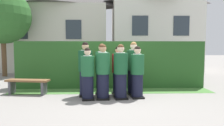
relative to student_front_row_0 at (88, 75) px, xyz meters
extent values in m
plane|color=gray|center=(0.72, 0.08, -0.72)|extent=(60.00, 60.00, 0.00)
cylinder|color=black|center=(0.00, 0.00, -0.37)|extent=(0.34, 0.34, 0.70)
cube|color=black|center=(0.00, 0.00, -0.70)|extent=(0.41, 0.48, 0.05)
cylinder|color=#1E5B33|center=(0.00, 0.00, 0.27)|extent=(0.40, 0.40, 0.58)
cylinder|color=white|center=(0.00, 0.00, 0.56)|extent=(0.25, 0.25, 0.03)
cube|color=#236038|center=(-0.03, 0.19, 0.38)|extent=(0.04, 0.02, 0.25)
sphere|color=beige|center=(0.00, 0.00, 0.68)|extent=(0.20, 0.20, 0.20)
sphere|color=black|center=(0.00, 0.00, 0.71)|extent=(0.18, 0.18, 0.18)
cylinder|color=black|center=(0.44, 0.06, -0.35)|extent=(0.36, 0.36, 0.75)
cube|color=black|center=(0.44, 0.06, -0.70)|extent=(0.38, 0.47, 0.05)
cylinder|color=#1E5B33|center=(0.44, 0.06, 0.34)|extent=(0.42, 0.42, 0.62)
cylinder|color=white|center=(0.44, 0.06, 0.65)|extent=(0.26, 0.26, 0.03)
cube|color=#236038|center=(0.44, 0.26, 0.46)|extent=(0.04, 0.01, 0.27)
sphere|color=tan|center=(0.44, 0.06, 0.77)|extent=(0.21, 0.21, 0.21)
sphere|color=#472D19|center=(0.44, 0.06, 0.81)|extent=(0.20, 0.20, 0.20)
cylinder|color=black|center=(0.97, 0.08, -0.35)|extent=(0.36, 0.36, 0.75)
cube|color=black|center=(0.97, 0.08, -0.70)|extent=(0.43, 0.51, 0.05)
cylinder|color=#19512D|center=(0.97, 0.08, 0.33)|extent=(0.42, 0.42, 0.62)
cylinder|color=white|center=(0.97, 0.08, 0.65)|extent=(0.26, 0.26, 0.03)
cube|color=#236038|center=(0.95, 0.28, 0.46)|extent=(0.04, 0.02, 0.27)
sphere|color=beige|center=(0.97, 0.08, 0.77)|extent=(0.21, 0.21, 0.21)
sphere|color=#472D19|center=(0.97, 0.08, 0.80)|extent=(0.19, 0.19, 0.19)
cylinder|color=black|center=(1.48, 0.17, -0.36)|extent=(0.35, 0.35, 0.72)
cube|color=black|center=(1.48, 0.17, -0.70)|extent=(0.41, 0.48, 0.05)
cylinder|color=#1E5B33|center=(1.48, 0.17, 0.30)|extent=(0.41, 0.41, 0.60)
cylinder|color=white|center=(1.48, 0.17, 0.60)|extent=(0.25, 0.25, 0.03)
cube|color=gold|center=(1.46, 0.36, 0.42)|extent=(0.04, 0.02, 0.26)
sphere|color=beige|center=(1.48, 0.17, 0.72)|extent=(0.20, 0.20, 0.20)
sphere|color=black|center=(1.48, 0.17, 0.75)|extent=(0.19, 0.19, 0.19)
cylinder|color=black|center=(-0.10, 0.47, -0.33)|extent=(0.37, 0.37, 0.78)
cube|color=black|center=(-0.10, 0.47, -0.70)|extent=(0.44, 0.52, 0.05)
cylinder|color=#144728|center=(-0.10, 0.47, 0.38)|extent=(0.44, 0.44, 0.65)
cylinder|color=white|center=(-0.10, 0.47, 0.71)|extent=(0.27, 0.27, 0.03)
cube|color=#236038|center=(-0.12, 0.68, 0.51)|extent=(0.04, 0.02, 0.28)
sphere|color=tan|center=(-0.10, 0.47, 0.84)|extent=(0.22, 0.22, 0.22)
sphere|color=black|center=(-0.10, 0.47, 0.88)|extent=(0.20, 0.20, 0.20)
cylinder|color=black|center=(0.41, 0.54, -0.35)|extent=(0.36, 0.36, 0.76)
cube|color=black|center=(0.41, 0.54, -0.70)|extent=(0.46, 0.53, 0.05)
cylinder|color=#1E5B33|center=(0.41, 0.54, 0.35)|extent=(0.43, 0.43, 0.63)
cylinder|color=white|center=(0.41, 0.54, 0.67)|extent=(0.27, 0.27, 0.03)
cube|color=gold|center=(0.38, 0.74, 0.47)|extent=(0.04, 0.02, 0.28)
sphere|color=tan|center=(0.41, 0.54, 0.79)|extent=(0.21, 0.21, 0.21)
sphere|color=#472D19|center=(0.41, 0.54, 0.83)|extent=(0.20, 0.20, 0.20)
cylinder|color=black|center=(0.94, 0.62, -0.37)|extent=(0.34, 0.34, 0.72)
cube|color=black|center=(0.94, 0.62, -0.70)|extent=(0.43, 0.50, 0.05)
cylinder|color=#AD191E|center=(0.94, 0.62, 0.29)|extent=(0.41, 0.41, 0.59)
cylinder|color=white|center=(0.94, 0.62, 0.59)|extent=(0.25, 0.25, 0.03)
cube|color=navy|center=(0.90, 0.81, 0.41)|extent=(0.04, 0.02, 0.26)
sphere|color=tan|center=(0.94, 0.62, 0.71)|extent=(0.20, 0.20, 0.20)
sphere|color=black|center=(0.94, 0.62, 0.74)|extent=(0.19, 0.19, 0.19)
cube|color=white|center=(0.89, 0.87, 0.20)|extent=(0.15, 0.03, 0.20)
cylinder|color=black|center=(1.44, 0.67, -0.33)|extent=(0.38, 0.38, 0.79)
cube|color=black|center=(1.44, 0.67, -0.70)|extent=(0.46, 0.54, 0.05)
cylinder|color=#19512D|center=(1.44, 0.67, 0.39)|extent=(0.45, 0.45, 0.65)
cylinder|color=white|center=(1.44, 0.67, 0.72)|extent=(0.28, 0.28, 0.03)
cube|color=navy|center=(1.40, 0.88, 0.52)|extent=(0.04, 0.02, 0.29)
sphere|color=beige|center=(1.44, 0.67, 0.85)|extent=(0.22, 0.22, 0.22)
sphere|color=olive|center=(1.44, 0.67, 0.88)|extent=(0.20, 0.20, 0.20)
cube|color=#285623|center=(0.72, 1.93, 0.15)|extent=(7.00, 0.70, 1.75)
cube|color=silver|center=(3.65, 7.75, 1.46)|extent=(5.19, 4.07, 4.37)
cube|color=#2D3842|center=(2.48, 5.70, 1.98)|extent=(0.90, 0.04, 1.10)
cube|color=#2D3842|center=(4.82, 5.70, 1.98)|extent=(0.90, 0.04, 1.10)
cube|color=beige|center=(-2.81, 7.73, 1.31)|extent=(6.80, 3.06, 4.07)
cube|color=#2D3842|center=(-4.34, 6.19, 1.80)|extent=(0.90, 0.04, 1.10)
cube|color=#2D3842|center=(-1.29, 6.19, 1.80)|extent=(0.90, 0.04, 1.10)
cylinder|color=brown|center=(-4.73, 5.00, 0.16)|extent=(0.24, 0.24, 1.78)
sphere|color=#2D6028|center=(-4.73, 5.00, 2.39)|extent=(2.84, 2.84, 2.84)
cube|color=brown|center=(-2.02, 0.77, -0.27)|extent=(1.44, 0.55, 0.06)
cube|color=#4C4C51|center=(-2.56, 0.85, -0.51)|extent=(0.12, 0.33, 0.42)
cube|color=#4C4C51|center=(-1.47, 0.69, -0.51)|extent=(0.12, 0.33, 0.42)
cube|color=#477A38|center=(0.72, 1.13, -0.72)|extent=(7.00, 0.90, 0.01)
camera|label=1|loc=(0.50, -6.16, 0.84)|focal=33.93mm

